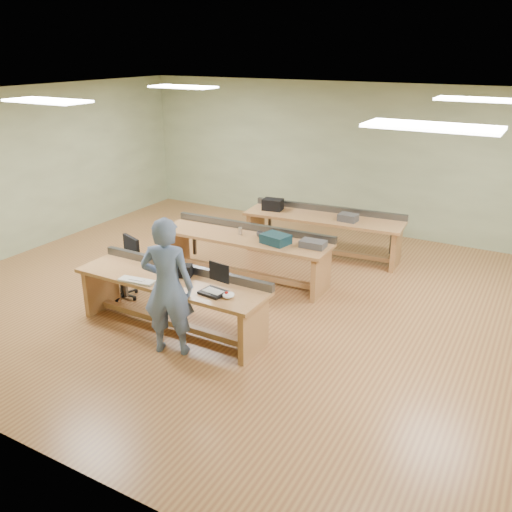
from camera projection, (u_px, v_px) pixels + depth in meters
name	position (u px, v px, depth m)	size (l,w,h in m)	color
floor	(266.00, 300.00, 8.32)	(10.00, 10.00, 0.00)	#9B6C3B
ceiling	(267.00, 98.00, 7.23)	(10.00, 10.00, 0.00)	silver
wall_back	(359.00, 159.00, 11.02)	(10.00, 0.04, 3.00)	#A5B68A
wall_front	(39.00, 322.00, 4.52)	(10.00, 0.04, 3.00)	#A5B68A
wall_left	(30.00, 170.00, 10.05)	(0.04, 8.00, 3.00)	#A5B68A
fluor_panels	(267.00, 100.00, 7.24)	(6.20, 3.50, 0.03)	white
workbench_front	(172.00, 292.00, 7.29)	(2.78, 0.75, 0.86)	#B57B4C
workbench_mid	(245.00, 246.00, 8.94)	(2.95, 0.87, 0.86)	#B57B4C
workbench_back	(323.00, 226.00, 9.95)	(2.96, 1.02, 0.86)	#B57B4C
person	(168.00, 287.00, 6.63)	(0.65, 0.43, 1.79)	#657BA5
laptop_base	(213.00, 292.00, 6.78)	(0.32, 0.26, 0.03)	black
laptop_screen	(219.00, 272.00, 6.79)	(0.32, 0.02, 0.25)	black
keyboard	(137.00, 281.00, 7.12)	(0.50, 0.17, 0.03)	beige
trackball_mouse	(228.00, 295.00, 6.66)	(0.14, 0.17, 0.07)	white
camera_bag	(183.00, 271.00, 7.26)	(0.25, 0.16, 0.17)	black
task_chair	(124.00, 276.00, 8.33)	(0.66, 0.66, 0.95)	black
parts_bin_teal	(276.00, 239.00, 8.48)	(0.42, 0.32, 0.15)	#12303B
parts_bin_grey	(313.00, 244.00, 8.33)	(0.39, 0.25, 0.11)	#3C3C3F
mug	(260.00, 234.00, 8.78)	(0.12, 0.12, 0.09)	#3C3C3F
drinks_can	(240.00, 231.00, 8.89)	(0.07, 0.07, 0.12)	#B8B8BC
storage_box_back	(273.00, 204.00, 10.21)	(0.36, 0.26, 0.21)	black
tray_back	(348.00, 218.00, 9.57)	(0.33, 0.24, 0.13)	#3C3C3F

